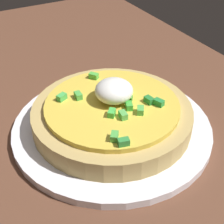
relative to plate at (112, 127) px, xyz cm
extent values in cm
cube|color=brown|center=(3.25, 13.96, -1.85)|extent=(102.40, 87.22, 2.63)
cylinder|color=white|center=(0.00, 0.00, 0.00)|extent=(26.78, 26.78, 1.07)
cylinder|color=tan|center=(0.00, 0.00, 1.90)|extent=(21.15, 21.15, 2.72)
cylinder|color=gold|center=(0.00, 0.00, 3.59)|extent=(17.65, 17.65, 0.66)
ellipsoid|color=white|center=(0.58, -0.61, 5.36)|extent=(4.97, 4.97, 2.89)
cube|color=green|center=(-6.30, 3.16, 4.32)|extent=(1.50, 1.41, 0.80)
cube|color=green|center=(6.86, -0.75, 4.32)|extent=(1.50, 1.41, 0.80)
cube|color=#308B3D|center=(-7.60, 2.74, 4.32)|extent=(1.07, 1.43, 0.80)
cube|color=#50B14A|center=(-3.52, -2.10, 4.32)|extent=(1.51, 1.37, 0.80)
cube|color=#268A3C|center=(-3.21, -5.09, 4.32)|extent=(1.48, 1.20, 0.80)
cube|color=#267D32|center=(-2.14, -4.30, 4.32)|extent=(1.38, 0.97, 0.80)
cube|color=green|center=(1.01, -2.97, 4.32)|extent=(1.48, 1.46, 0.80)
cube|color=green|center=(-2.28, 1.30, 4.32)|extent=(1.49, 1.45, 0.80)
cube|color=#54B24E|center=(-3.32, 0.28, 4.32)|extent=(1.38, 0.98, 0.80)
cube|color=green|center=(-0.51, -2.00, 4.32)|extent=(1.45, 1.49, 0.80)
cube|color=green|center=(3.35, 3.31, 4.32)|extent=(1.32, 0.87, 0.80)
cube|color=#47BA51|center=(3.96, 5.36, 4.32)|extent=(1.27, 1.50, 0.80)
cube|color=green|center=(-2.00, -1.34, 4.32)|extent=(1.48, 1.21, 0.80)
camera|label=1|loc=(-31.18, 17.17, 28.74)|focal=53.69mm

